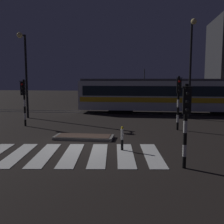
% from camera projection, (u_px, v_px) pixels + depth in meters
% --- Properties ---
extents(ground_plane, '(120.00, 120.00, 0.00)m').
position_uv_depth(ground_plane, '(81.00, 145.00, 13.15)').
color(ground_plane, black).
extents(rail_near, '(80.00, 0.12, 0.03)m').
position_uv_depth(rail_near, '(113.00, 113.00, 25.34)').
color(rail_near, '#59595E').
rests_on(rail_near, ground).
extents(rail_far, '(80.00, 0.12, 0.03)m').
position_uv_depth(rail_far, '(115.00, 111.00, 26.75)').
color(rail_far, '#59595E').
rests_on(rail_far, ground).
extents(crosswalk_zebra, '(8.02, 4.61, 0.02)m').
position_uv_depth(crosswalk_zebra, '(72.00, 155.00, 11.50)').
color(crosswalk_zebra, silver).
rests_on(crosswalk_zebra, ground).
extents(traffic_island, '(3.19, 1.22, 0.18)m').
position_uv_depth(traffic_island, '(84.00, 137.00, 14.63)').
color(traffic_island, slate).
rests_on(traffic_island, ground).
extents(traffic_light_corner_near_right, '(0.36, 0.42, 3.07)m').
position_uv_depth(traffic_light_corner_near_right, '(186.00, 114.00, 9.48)').
color(traffic_light_corner_near_right, black).
rests_on(traffic_light_corner_near_right, ground).
extents(traffic_light_corner_far_right, '(0.36, 0.42, 3.41)m').
position_uv_depth(traffic_light_corner_far_right, '(179.00, 95.00, 16.79)').
color(traffic_light_corner_far_right, black).
rests_on(traffic_light_corner_far_right, ground).
extents(traffic_light_corner_far_left, '(0.36, 0.42, 3.20)m').
position_uv_depth(traffic_light_corner_far_left, '(24.00, 96.00, 18.22)').
color(traffic_light_corner_far_left, black).
rests_on(traffic_light_corner_far_left, ground).
extents(street_lamp_trackside_right, '(0.44, 1.21, 7.75)m').
position_uv_depth(street_lamp_trackside_right, '(191.00, 58.00, 21.18)').
color(street_lamp_trackside_right, black).
rests_on(street_lamp_trackside_right, ground).
extents(street_lamp_trackside_left, '(0.44, 1.21, 6.82)m').
position_uv_depth(street_lamp_trackside_left, '(25.00, 65.00, 21.68)').
color(street_lamp_trackside_left, black).
rests_on(street_lamp_trackside_left, ground).
extents(tram, '(17.60, 2.58, 4.15)m').
position_uv_depth(tram, '(172.00, 95.00, 25.12)').
color(tram, silver).
rests_on(tram, ground).
extents(bollard_island_edge, '(0.12, 0.12, 1.11)m').
position_uv_depth(bollard_island_edge, '(122.00, 138.00, 12.18)').
color(bollard_island_edge, black).
rests_on(bollard_island_edge, ground).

